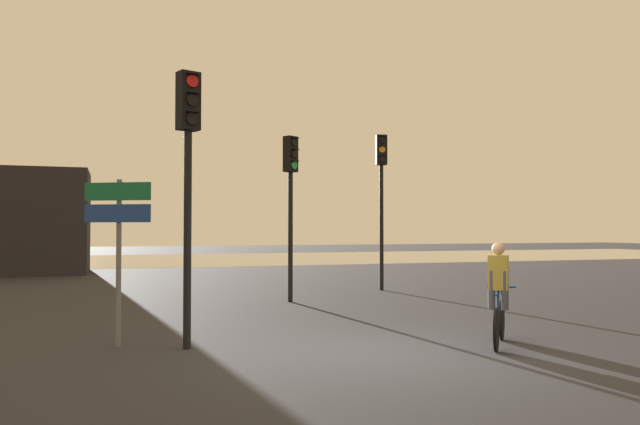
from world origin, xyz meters
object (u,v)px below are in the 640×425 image
traffic_light_center (291,186)px  cyclist (499,294)px  traffic_light_near_left (188,155)px  direction_sign_post (118,231)px  traffic_light_far_right (381,183)px

traffic_light_center → cyclist: traffic_light_center is taller
traffic_light_near_left → direction_sign_post: traffic_light_near_left is taller
traffic_light_far_right → direction_sign_post: size_ratio=1.79×
direction_sign_post → cyclist: size_ratio=1.60×
traffic_light_far_right → direction_sign_post: traffic_light_far_right is taller
traffic_light_far_right → traffic_light_near_left: traffic_light_far_right is taller
traffic_light_far_right → traffic_light_near_left: 9.89m
traffic_light_near_left → traffic_light_center: 6.25m
traffic_light_near_left → direction_sign_post: (-1.01, 0.49, -1.17)m
traffic_light_center → cyclist: (1.48, -6.74, -2.09)m
traffic_light_near_left → traffic_light_center: (3.15, 5.40, -0.05)m
traffic_light_far_right → traffic_light_near_left: bearing=60.4°
traffic_light_near_left → traffic_light_center: traffic_light_near_left is taller
traffic_light_far_right → direction_sign_post: bearing=54.4°
traffic_light_far_right → traffic_light_center: traffic_light_far_right is taller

